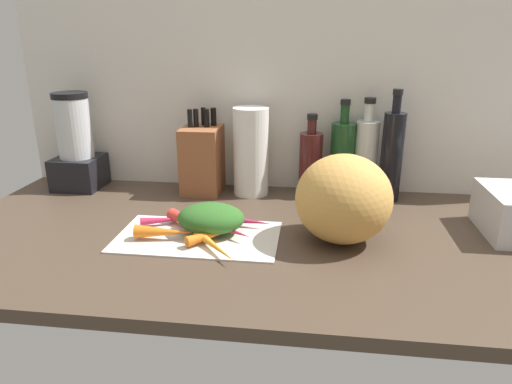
% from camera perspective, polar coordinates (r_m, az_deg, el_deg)
% --- Properties ---
extents(ground_plane, '(1.70, 0.80, 0.03)m').
position_cam_1_polar(ground_plane, '(1.16, 2.23, -5.81)').
color(ground_plane, '#47382B').
extents(wall_back, '(1.70, 0.03, 0.60)m').
position_cam_1_polar(wall_back, '(1.45, 3.80, 12.14)').
color(wall_back, silver).
rests_on(wall_back, ground_plane).
extents(cutting_board, '(0.40, 0.23, 0.01)m').
position_cam_1_polar(cutting_board, '(1.14, -7.27, -5.49)').
color(cutting_board, beige).
rests_on(cutting_board, ground_plane).
extents(carrot_0, '(0.12, 0.12, 0.03)m').
position_cam_1_polar(carrot_0, '(1.10, -5.33, -5.29)').
color(carrot_0, orange).
rests_on(carrot_0, cutting_board).
extents(carrot_1, '(0.13, 0.15, 0.02)m').
position_cam_1_polar(carrot_1, '(1.05, -5.19, -6.75)').
color(carrot_1, orange).
rests_on(carrot_1, cutting_board).
extents(carrot_2, '(0.14, 0.04, 0.03)m').
position_cam_1_polar(carrot_2, '(1.12, -11.43, -4.93)').
color(carrot_2, orange).
rests_on(carrot_2, cutting_board).
extents(carrot_3, '(0.14, 0.06, 0.02)m').
position_cam_1_polar(carrot_3, '(1.21, -10.93, -3.42)').
color(carrot_3, '#B2264C').
rests_on(carrot_3, cutting_board).
extents(carrot_4, '(0.17, 0.12, 0.03)m').
position_cam_1_polar(carrot_4, '(1.13, -4.27, -4.47)').
color(carrot_4, '#B2264C').
rests_on(carrot_4, cutting_board).
extents(carrot_5, '(0.11, 0.09, 0.03)m').
position_cam_1_polar(carrot_5, '(1.15, -6.13, -4.17)').
color(carrot_5, red).
rests_on(carrot_5, cutting_board).
extents(carrot_6, '(0.14, 0.04, 0.02)m').
position_cam_1_polar(carrot_6, '(1.18, -1.30, -3.66)').
color(carrot_6, '#B2264C').
rests_on(carrot_6, cutting_board).
extents(carrot_7, '(0.16, 0.12, 0.03)m').
position_cam_1_polar(carrot_7, '(1.17, -7.97, -3.79)').
color(carrot_7, red).
rests_on(carrot_7, cutting_board).
extents(carrot_greens_pile, '(0.17, 0.13, 0.07)m').
position_cam_1_polar(carrot_greens_pile, '(1.14, -5.66, -3.27)').
color(carrot_greens_pile, '#2D6023').
rests_on(carrot_greens_pile, cutting_board).
extents(winter_squash, '(0.23, 0.22, 0.21)m').
position_cam_1_polar(winter_squash, '(1.10, 10.88, -0.86)').
color(winter_squash, gold).
rests_on(winter_squash, ground_plane).
extents(knife_block, '(0.12, 0.17, 0.26)m').
position_cam_1_polar(knife_block, '(1.45, -6.61, 4.24)').
color(knife_block, brown).
rests_on(knife_block, ground_plane).
extents(blender_appliance, '(0.14, 0.14, 0.31)m').
position_cam_1_polar(blender_appliance, '(1.57, -21.58, 5.18)').
color(blender_appliance, black).
rests_on(blender_appliance, ground_plane).
extents(paper_towel_roll, '(0.11, 0.11, 0.27)m').
position_cam_1_polar(paper_towel_roll, '(1.40, -0.64, 5.06)').
color(paper_towel_roll, white).
rests_on(paper_towel_roll, ground_plane).
extents(bottle_0, '(0.07, 0.07, 0.25)m').
position_cam_1_polar(bottle_0, '(1.41, 6.84, 3.69)').
color(bottle_0, '#471919').
rests_on(bottle_0, ground_plane).
extents(bottle_1, '(0.07, 0.07, 0.29)m').
position_cam_1_polar(bottle_1, '(1.42, 10.73, 4.24)').
color(bottle_1, '#19421E').
rests_on(bottle_1, ground_plane).
extents(bottle_2, '(0.07, 0.07, 0.30)m').
position_cam_1_polar(bottle_2, '(1.43, 13.56, 4.33)').
color(bottle_2, silver).
rests_on(bottle_2, ground_plane).
extents(bottle_3, '(0.06, 0.06, 0.33)m').
position_cam_1_polar(bottle_3, '(1.40, 16.62, 4.43)').
color(bottle_3, black).
rests_on(bottle_3, ground_plane).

